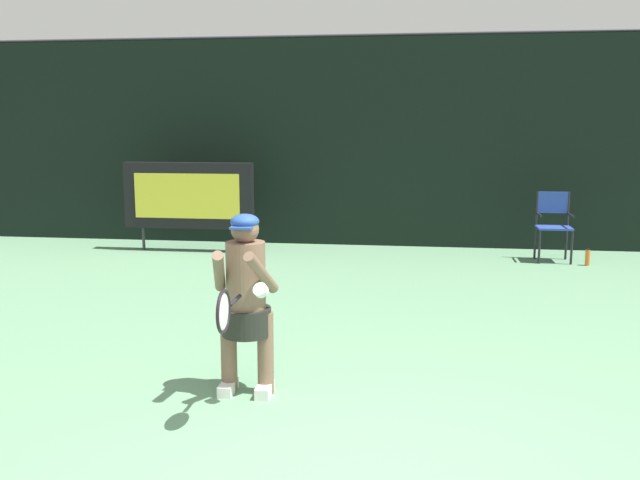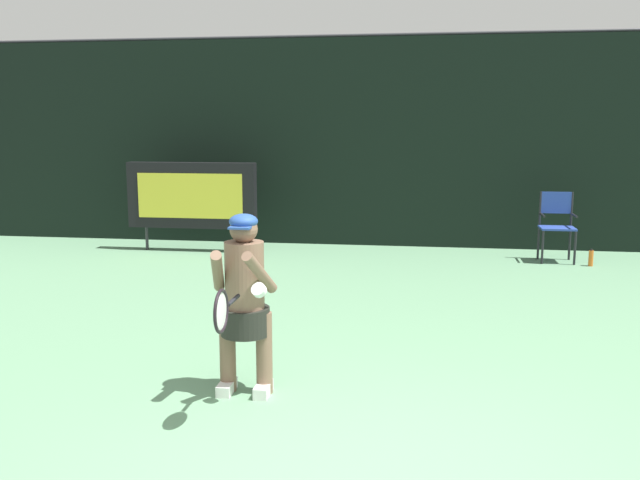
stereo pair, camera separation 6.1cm
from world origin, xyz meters
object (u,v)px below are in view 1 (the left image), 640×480
Objects in this scene: tennis_racket at (224,311)px; umpire_chair at (553,222)px; scoreboard at (189,196)px; water_bottle at (588,258)px; tennis_player at (246,298)px.

umpire_chair is at bearing 53.44° from tennis_racket.
water_bottle is (6.39, -0.33, -0.82)m from scoreboard.
tennis_player is at bearing -124.66° from water_bottle.
tennis_player is (-3.91, -5.65, 0.66)m from water_bottle.
tennis_racket is (0.01, -0.64, 0.07)m from tennis_player.
scoreboard is 6.45m from water_bottle.
scoreboard is at bearing -179.98° from umpire_chair.
umpire_chair reaches higher than water_bottle.
tennis_player reaches higher than water_bottle.
scoreboard reaches higher than tennis_racket.
scoreboard is 1.52× the size of tennis_player.
umpire_chair reaches higher than tennis_racket.
scoreboard is 5.93m from umpire_chair.
scoreboard is 2.04× the size of umpire_chair.
tennis_player is (-3.44, -5.98, 0.16)m from umpire_chair.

